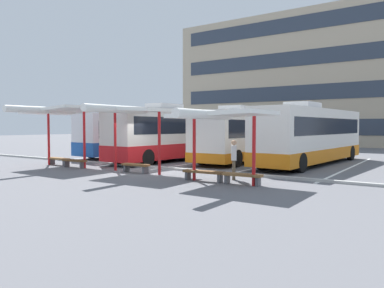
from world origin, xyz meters
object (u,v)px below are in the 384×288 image
at_px(waiting_shelter_1, 132,111).
at_px(bench_1, 74,162).
at_px(bench_4, 242,176).
at_px(coach_bus_1, 179,135).
at_px(bench_0, 59,160).
at_px(waiting_shelter_2, 219,116).
at_px(waiting_passenger_0, 234,157).
at_px(coach_bus_2, 246,136).
at_px(coach_bus_0, 144,135).
at_px(bench_3, 204,173).
at_px(waiting_shelter_0, 61,112).
at_px(coach_bus_3, 312,136).
at_px(bench_2, 136,166).

bearing_deg(waiting_shelter_1, bench_1, 179.57).
bearing_deg(bench_4, bench_1, 178.33).
relative_size(coach_bus_1, bench_1, 7.15).
relative_size(bench_0, waiting_shelter_2, 0.36).
height_order(bench_1, waiting_passenger_0, waiting_passenger_0).
xyz_separation_m(coach_bus_2, bench_1, (-6.35, -8.96, -1.37)).
height_order(coach_bus_0, coach_bus_2, coach_bus_2).
distance_m(coach_bus_1, bench_4, 11.47).
xyz_separation_m(bench_1, bench_3, (8.88, -0.35, 0.01)).
xyz_separation_m(coach_bus_0, bench_0, (0.74, -8.59, -1.31)).
bearing_deg(waiting_shelter_0, waiting_shelter_1, 1.36).
bearing_deg(coach_bus_3, coach_bus_0, -177.92).
relative_size(waiting_shelter_0, waiting_shelter_2, 1.12).
bearing_deg(bench_2, bench_4, -4.53).
xyz_separation_m(waiting_shelter_2, waiting_passenger_0, (-0.03, 1.33, -1.73)).
bearing_deg(coach_bus_3, bench_2, -123.79).
distance_m(bench_1, waiting_shelter_2, 10.09).
height_order(waiting_shelter_0, waiting_shelter_1, waiting_shelter_0).
distance_m(coach_bus_1, bench_3, 10.22).
distance_m(waiting_shelter_0, bench_0, 3.02).
bearing_deg(coach_bus_3, coach_bus_2, -174.97).
bearing_deg(coach_bus_3, bench_0, -143.90).
distance_m(coach_bus_0, bench_2, 11.25).
height_order(coach_bus_2, bench_1, coach_bus_2).
height_order(coach_bus_1, waiting_passenger_0, coach_bus_1).
height_order(coach_bus_2, bench_3, coach_bus_2).
distance_m(coach_bus_0, waiting_passenger_0, 14.75).
bearing_deg(coach_bus_2, coach_bus_0, -179.34).
bearing_deg(bench_0, coach_bus_1, 60.48).
distance_m(coach_bus_2, waiting_shelter_2, 10.21).
height_order(coach_bus_0, bench_3, coach_bus_0).
xyz_separation_m(waiting_shelter_0, bench_2, (5.40, 0.34, -2.85)).
xyz_separation_m(waiting_shelter_1, bench_3, (4.38, -0.32, -2.75)).
distance_m(bench_4, waiting_passenger_0, 1.55).
relative_size(bench_0, waiting_shelter_1, 0.36).
relative_size(coach_bus_0, coach_bus_2, 1.13).
relative_size(bench_3, waiting_passenger_0, 1.08).
bearing_deg(bench_2, bench_1, -177.73).
height_order(coach_bus_3, bench_1, coach_bus_3).
bearing_deg(waiting_shelter_2, bench_4, 17.79).
xyz_separation_m(coach_bus_0, waiting_passenger_0, (12.29, -8.13, -0.63)).
bearing_deg(waiting_passenger_0, waiting_shelter_0, -175.23).
xyz_separation_m(coach_bus_3, bench_3, (-1.75, -9.69, -1.39)).
bearing_deg(waiting_shelter_0, bench_1, 10.19).
height_order(bench_1, bench_4, same).
bearing_deg(waiting_shelter_1, bench_3, -4.14).
distance_m(coach_bus_0, waiting_shelter_1, 11.43).
distance_m(bench_0, waiting_shelter_1, 6.88).
height_order(bench_0, waiting_passenger_0, waiting_passenger_0).
height_order(bench_1, bench_3, same).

